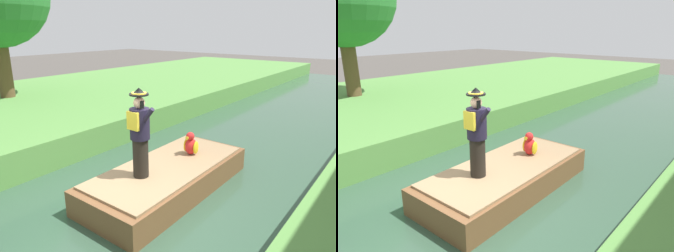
{
  "view_description": "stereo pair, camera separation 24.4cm",
  "coord_description": "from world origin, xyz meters",
  "views": [
    {
      "loc": [
        3.97,
        -3.85,
        3.62
      ],
      "look_at": [
        -0.03,
        1.23,
        1.61
      ],
      "focal_mm": 33.34,
      "sensor_mm": 36.0,
      "label": 1
    },
    {
      "loc": [
        4.16,
        -3.7,
        3.62
      ],
      "look_at": [
        -0.03,
        1.23,
        1.61
      ],
      "focal_mm": 33.34,
      "sensor_mm": 36.0,
      "label": 2
    }
  ],
  "objects": [
    {
      "name": "boat",
      "position": [
        0.0,
        1.2,
        0.4
      ],
      "size": [
        1.85,
        4.22,
        0.61
      ],
      "color": "brown",
      "rests_on": "canal_water"
    },
    {
      "name": "parrot_plush",
      "position": [
        0.04,
        2.03,
        0.95
      ],
      "size": [
        0.36,
        0.35,
        0.57
      ],
      "color": "red",
      "rests_on": "boat"
    },
    {
      "name": "ground_plane",
      "position": [
        0.0,
        0.0,
        0.0
      ],
      "size": [
        80.0,
        80.0,
        0.0
      ],
      "primitive_type": "plane",
      "color": "#4C4742"
    },
    {
      "name": "canal_water",
      "position": [
        0.0,
        0.0,
        0.05
      ],
      "size": [
        5.81,
        48.0,
        0.1
      ],
      "primitive_type": "cube",
      "color": "#33513D",
      "rests_on": "ground"
    },
    {
      "name": "person_pirate",
      "position": [
        -0.1,
        0.41,
        1.64
      ],
      "size": [
        0.61,
        0.42,
        1.85
      ],
      "rotation": [
        0.0,
        0.0,
        -0.25
      ],
      "color": "black",
      "rests_on": "boat"
    }
  ]
}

